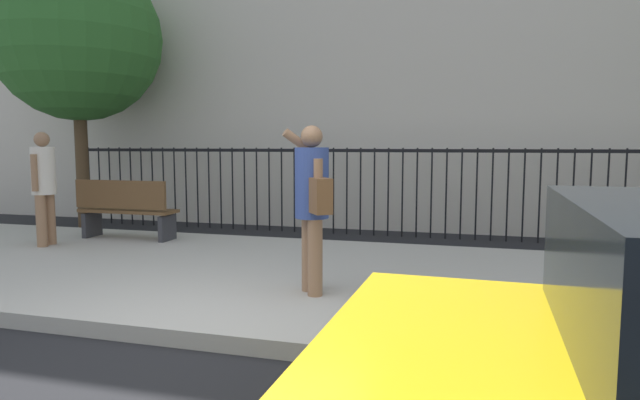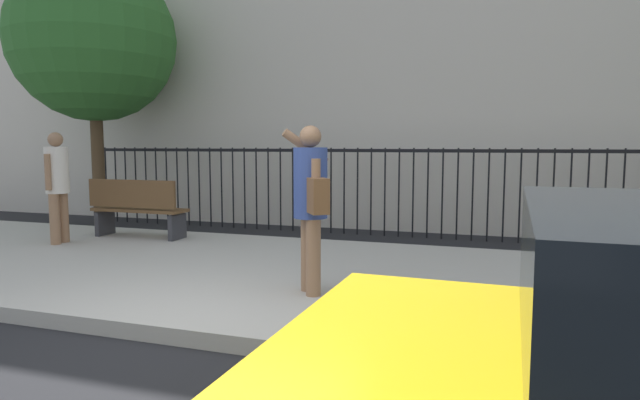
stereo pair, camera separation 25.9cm
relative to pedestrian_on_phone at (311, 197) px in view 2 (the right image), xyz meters
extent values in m
plane|color=black|center=(-0.57, -1.35, -1.13)|extent=(60.00, 60.00, 0.00)
cube|color=#B2ADA3|center=(-0.57, 0.85, -1.06)|extent=(28.00, 4.40, 0.15)
cube|color=black|center=(-0.57, 4.55, 0.42)|extent=(12.00, 0.04, 0.06)
cylinder|color=black|center=(-6.57, 4.55, -0.33)|extent=(0.03, 0.03, 1.60)
cylinder|color=black|center=(-6.32, 4.55, -0.33)|extent=(0.03, 0.03, 1.60)
cylinder|color=black|center=(-6.06, 4.55, -0.33)|extent=(0.03, 0.03, 1.60)
cylinder|color=black|center=(-5.81, 4.55, -0.33)|extent=(0.03, 0.03, 1.60)
cylinder|color=black|center=(-5.55, 4.55, -0.33)|extent=(0.03, 0.03, 1.60)
cylinder|color=black|center=(-5.30, 4.55, -0.33)|extent=(0.03, 0.03, 1.60)
cylinder|color=black|center=(-5.04, 4.55, -0.33)|extent=(0.03, 0.03, 1.60)
cylinder|color=black|center=(-4.79, 4.55, -0.33)|extent=(0.03, 0.03, 1.60)
cylinder|color=black|center=(-4.53, 4.55, -0.33)|extent=(0.03, 0.03, 1.60)
cylinder|color=black|center=(-4.28, 4.55, -0.33)|extent=(0.03, 0.03, 1.60)
cylinder|color=black|center=(-4.02, 4.55, -0.33)|extent=(0.03, 0.03, 1.60)
cylinder|color=black|center=(-3.77, 4.55, -0.33)|extent=(0.03, 0.03, 1.60)
cylinder|color=black|center=(-3.51, 4.55, -0.33)|extent=(0.03, 0.03, 1.60)
cylinder|color=black|center=(-3.25, 4.55, -0.33)|extent=(0.03, 0.03, 1.60)
cylinder|color=black|center=(-3.00, 4.55, -0.33)|extent=(0.03, 0.03, 1.60)
cylinder|color=black|center=(-2.74, 4.55, -0.33)|extent=(0.03, 0.03, 1.60)
cylinder|color=black|center=(-2.49, 4.55, -0.33)|extent=(0.03, 0.03, 1.60)
cylinder|color=black|center=(-2.23, 4.55, -0.33)|extent=(0.03, 0.03, 1.60)
cylinder|color=black|center=(-1.98, 4.55, -0.33)|extent=(0.03, 0.03, 1.60)
cylinder|color=black|center=(-1.72, 4.55, -0.33)|extent=(0.03, 0.03, 1.60)
cylinder|color=black|center=(-1.47, 4.55, -0.33)|extent=(0.03, 0.03, 1.60)
cylinder|color=black|center=(-1.21, 4.55, -0.33)|extent=(0.03, 0.03, 1.60)
cylinder|color=black|center=(-0.96, 4.55, -0.33)|extent=(0.03, 0.03, 1.60)
cylinder|color=black|center=(-0.70, 4.55, -0.33)|extent=(0.03, 0.03, 1.60)
cylinder|color=black|center=(-0.45, 4.55, -0.33)|extent=(0.03, 0.03, 1.60)
cylinder|color=black|center=(-0.19, 4.55, -0.33)|extent=(0.03, 0.03, 1.60)
cylinder|color=black|center=(0.06, 4.55, -0.33)|extent=(0.03, 0.03, 1.60)
cylinder|color=black|center=(0.32, 4.55, -0.33)|extent=(0.03, 0.03, 1.60)
cylinder|color=black|center=(0.58, 4.55, -0.33)|extent=(0.03, 0.03, 1.60)
cylinder|color=black|center=(0.83, 4.55, -0.33)|extent=(0.03, 0.03, 1.60)
cylinder|color=black|center=(1.09, 4.55, -0.33)|extent=(0.03, 0.03, 1.60)
cylinder|color=black|center=(1.34, 4.55, -0.33)|extent=(0.03, 0.03, 1.60)
cylinder|color=black|center=(1.60, 4.55, -0.33)|extent=(0.03, 0.03, 1.60)
cylinder|color=black|center=(1.85, 4.55, -0.33)|extent=(0.03, 0.03, 1.60)
cylinder|color=black|center=(2.11, 4.55, -0.33)|extent=(0.03, 0.03, 1.60)
cylinder|color=black|center=(2.36, 4.55, -0.33)|extent=(0.03, 0.03, 1.60)
cylinder|color=black|center=(2.62, 4.55, -0.33)|extent=(0.03, 0.03, 1.60)
cylinder|color=black|center=(2.87, 4.55, -0.33)|extent=(0.03, 0.03, 1.60)
cylinder|color=black|center=(3.13, 4.55, -0.33)|extent=(0.03, 0.03, 1.60)
cylinder|color=black|center=(3.38, 4.55, -0.33)|extent=(0.03, 0.03, 1.60)
cylinder|color=black|center=(3.64, 4.55, -0.33)|extent=(0.03, 0.03, 1.60)
cylinder|color=black|center=(1.74, -2.20, -0.81)|extent=(0.64, 0.23, 0.64)
cylinder|color=#936B4C|center=(-0.07, 0.10, -0.60)|extent=(0.15, 0.15, 0.77)
cylinder|color=#936B4C|center=(0.04, -0.06, -0.60)|extent=(0.15, 0.15, 0.77)
cylinder|color=#33478C|center=(-0.01, 0.02, 0.14)|extent=(0.47, 0.47, 0.70)
sphere|color=#936B4C|center=(-0.01, 0.02, 0.60)|extent=(0.22, 0.22, 0.22)
cylinder|color=#936B4C|center=(-0.13, 0.19, 0.49)|extent=(0.45, 0.35, 0.38)
cylinder|color=#936B4C|center=(0.10, -0.14, 0.12)|extent=(0.09, 0.09, 0.54)
cube|color=black|center=(-0.05, 0.18, 0.58)|extent=(0.05, 0.06, 0.15)
cube|color=brown|center=(0.13, -0.19, 0.03)|extent=(0.29, 0.32, 0.34)
cylinder|color=#936B4C|center=(-4.58, 1.34, -0.60)|extent=(0.15, 0.15, 0.77)
cylinder|color=#936B4C|center=(-4.61, 1.54, -0.60)|extent=(0.15, 0.15, 0.77)
cylinder|color=silver|center=(-4.60, 1.44, 0.14)|extent=(0.38, 0.38, 0.70)
sphere|color=#936B4C|center=(-4.60, 1.44, 0.60)|extent=(0.22, 0.22, 0.22)
cylinder|color=#936B4C|center=(-4.57, 1.24, 0.12)|extent=(0.09, 0.09, 0.54)
cylinder|color=#936B4C|center=(-4.62, 1.64, 0.12)|extent=(0.09, 0.09, 0.54)
cube|color=brown|center=(-3.78, 2.30, -0.53)|extent=(1.60, 0.45, 0.05)
cube|color=brown|center=(-3.78, 2.11, -0.25)|extent=(1.60, 0.06, 0.44)
cube|color=#333338|center=(-4.48, 2.30, -0.78)|extent=(0.08, 0.41, 0.40)
cube|color=#333338|center=(-3.08, 2.30, -0.78)|extent=(0.08, 0.41, 0.40)
cylinder|color=#4C3823|center=(-5.76, 3.68, 0.27)|extent=(0.24, 0.24, 2.81)
sphere|color=#2D6628|center=(-5.76, 3.68, 2.54)|extent=(3.14, 3.14, 3.14)
camera|label=1|loc=(1.53, -5.12, 0.52)|focal=30.30mm
camera|label=2|loc=(1.78, -5.05, 0.52)|focal=30.30mm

